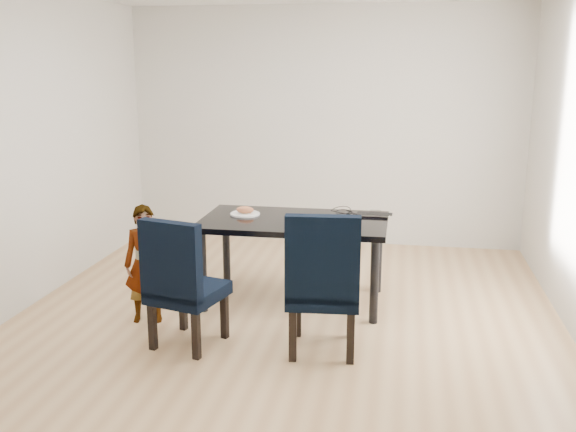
% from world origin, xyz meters
% --- Properties ---
extents(floor, '(4.50, 5.00, 0.01)m').
position_xyz_m(floor, '(0.00, 0.00, -0.01)').
color(floor, tan).
rests_on(floor, ground).
extents(wall_back, '(4.50, 0.01, 2.70)m').
position_xyz_m(wall_back, '(0.00, 2.50, 1.35)').
color(wall_back, beige).
rests_on(wall_back, ground).
extents(wall_front, '(4.50, 0.01, 2.70)m').
position_xyz_m(wall_front, '(0.00, -2.50, 1.35)').
color(wall_front, silver).
rests_on(wall_front, ground).
extents(wall_left, '(0.01, 5.00, 2.70)m').
position_xyz_m(wall_left, '(-2.25, 0.00, 1.35)').
color(wall_left, silver).
rests_on(wall_left, ground).
extents(dining_table, '(1.60, 0.90, 0.75)m').
position_xyz_m(dining_table, '(0.00, 0.50, 0.38)').
color(dining_table, black).
rests_on(dining_table, floor).
extents(chair_left, '(0.59, 0.60, 1.00)m').
position_xyz_m(chair_left, '(-0.63, -0.51, 0.50)').
color(chair_left, black).
rests_on(chair_left, floor).
extents(chair_right, '(0.56, 0.58, 1.07)m').
position_xyz_m(chair_right, '(0.37, -0.43, 0.54)').
color(chair_right, black).
rests_on(chair_right, floor).
extents(child, '(0.40, 0.31, 0.97)m').
position_xyz_m(child, '(-1.10, -0.15, 0.48)').
color(child, red).
rests_on(child, floor).
extents(plate, '(0.26, 0.26, 0.01)m').
position_xyz_m(plate, '(-0.46, 0.59, 0.76)').
color(plate, silver).
rests_on(plate, dining_table).
extents(sandwich, '(0.17, 0.11, 0.06)m').
position_xyz_m(sandwich, '(-0.46, 0.58, 0.80)').
color(sandwich, '#B2663F').
rests_on(sandwich, plate).
extents(laptop, '(0.31, 0.21, 0.02)m').
position_xyz_m(laptop, '(0.68, 0.79, 0.76)').
color(laptop, black).
rests_on(laptop, dining_table).
extents(cable_tangle, '(0.19, 0.19, 0.01)m').
position_xyz_m(cable_tangle, '(0.41, 0.80, 0.75)').
color(cable_tangle, black).
rests_on(cable_tangle, dining_table).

